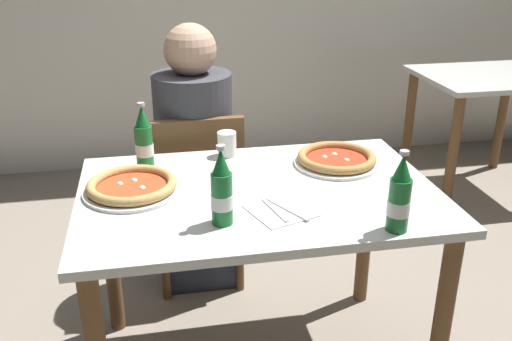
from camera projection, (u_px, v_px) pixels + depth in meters
name	position (u px, v px, depth m)	size (l,w,h in m)	color
dining_table_main	(259.00, 220.00, 1.95)	(1.20, 0.80, 0.75)	silver
chair_behind_table	(198.00, 190.00, 2.53)	(0.41, 0.41, 0.85)	brown
diner_seated	(195.00, 165.00, 2.54)	(0.34, 0.34, 1.21)	#2D3342
dining_table_background	(485.00, 100.00, 3.48)	(0.80, 0.70, 0.75)	silver
pizza_margherita_near	(132.00, 186.00, 1.88)	(0.33, 0.33, 0.04)	white
pizza_marinara_far	(337.00, 159.00, 2.10)	(0.32, 0.32, 0.04)	white
beer_bottle_left	(399.00, 198.00, 1.61)	(0.07, 0.07, 0.25)	#196B2D
beer_bottle_center	(144.00, 141.00, 2.04)	(0.07, 0.07, 0.25)	#196B2D
beer_bottle_right	(222.00, 191.00, 1.65)	(0.07, 0.07, 0.25)	#196B2D
napkin_with_cutlery	(281.00, 211.00, 1.76)	(0.23, 0.23, 0.01)	white
paper_cup	(227.00, 144.00, 2.17)	(0.07, 0.07, 0.10)	white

